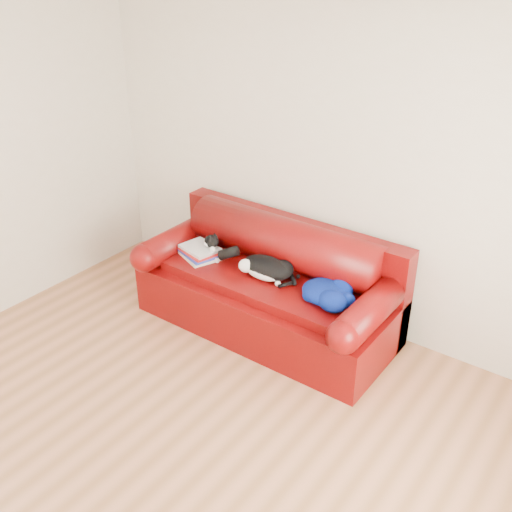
# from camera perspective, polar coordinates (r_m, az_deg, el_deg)

# --- Properties ---
(ground) EXTENTS (4.50, 4.50, 0.00)m
(ground) POSITION_cam_1_polar(r_m,az_deg,el_deg) (4.04, -8.66, -17.75)
(ground) COLOR brown
(ground) RESTS_ON ground
(room_shell) EXTENTS (4.52, 4.02, 2.61)m
(room_shell) POSITION_cam_1_polar(r_m,az_deg,el_deg) (3.01, -9.02, 3.95)
(room_shell) COLOR beige
(room_shell) RESTS_ON ground
(sofa_base) EXTENTS (2.10, 0.90, 0.50)m
(sofa_base) POSITION_cam_1_polar(r_m,az_deg,el_deg) (4.91, 1.00, -4.39)
(sofa_base) COLOR #430203
(sofa_base) RESTS_ON ground
(sofa_back) EXTENTS (2.10, 1.01, 0.88)m
(sofa_back) POSITION_cam_1_polar(r_m,az_deg,el_deg) (4.93, 2.66, -0.18)
(sofa_back) COLOR #430203
(sofa_back) RESTS_ON ground
(book_stack) EXTENTS (0.40, 0.36, 0.10)m
(book_stack) POSITION_cam_1_polar(r_m,az_deg,el_deg) (5.03, -5.39, 0.41)
(book_stack) COLOR beige
(book_stack) RESTS_ON sofa_base
(cat) EXTENTS (0.61, 0.35, 0.22)m
(cat) POSITION_cam_1_polar(r_m,az_deg,el_deg) (4.69, 0.91, -1.18)
(cat) COLOR black
(cat) RESTS_ON sofa_base
(blanket) EXTENTS (0.49, 0.49, 0.14)m
(blanket) POSITION_cam_1_polar(r_m,az_deg,el_deg) (4.45, 6.89, -3.41)
(blanket) COLOR #02024C
(blanket) RESTS_ON sofa_base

